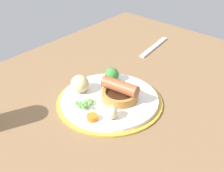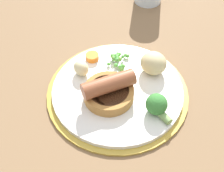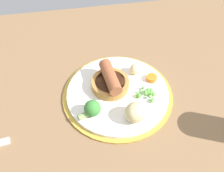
{
  "view_description": "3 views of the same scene",
  "coord_description": "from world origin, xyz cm",
  "px_view_note": "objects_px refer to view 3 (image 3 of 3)",
  "views": [
    {
      "loc": [
        -51.91,
        -45.36,
        50.31
      ],
      "look_at": [
        -0.73,
        -0.52,
        6.98
      ],
      "focal_mm": 50.0,
      "sensor_mm": 36.0,
      "label": 1
    },
    {
      "loc": [
        34.67,
        -12.38,
        50.36
      ],
      "look_at": [
        -2.04,
        -2.42,
        6.08
      ],
      "focal_mm": 50.0,
      "sensor_mm": 36.0,
      "label": 2
    },
    {
      "loc": [
        6.76,
        46.99,
        64.16
      ],
      "look_at": [
        -1.13,
        -1.9,
        6.38
      ],
      "focal_mm": 50.0,
      "sensor_mm": 36.0,
      "label": 3
    }
  ],
  "objects_px": {
    "sausage_pudding": "(110,82)",
    "broccoli_floret_far": "(92,109)",
    "potato_chunk_0": "(136,69)",
    "dinner_plate": "(118,95)",
    "potato_chunk_1": "(136,112)",
    "pea_pile": "(147,93)",
    "carrot_slice_2": "(152,78)"
  },
  "relations": [
    {
      "from": "sausage_pudding",
      "to": "broccoli_floret_far",
      "type": "distance_m",
      "value": 0.09
    },
    {
      "from": "broccoli_floret_far",
      "to": "potato_chunk_0",
      "type": "height_order",
      "value": "broccoli_floret_far"
    },
    {
      "from": "dinner_plate",
      "to": "potato_chunk_1",
      "type": "bearing_deg",
      "value": 108.34
    },
    {
      "from": "sausage_pudding",
      "to": "potato_chunk_0",
      "type": "relative_size",
      "value": 3.04
    },
    {
      "from": "sausage_pudding",
      "to": "pea_pile",
      "type": "distance_m",
      "value": 0.09
    },
    {
      "from": "dinner_plate",
      "to": "potato_chunk_0",
      "type": "xyz_separation_m",
      "value": [
        -0.06,
        -0.06,
        0.02
      ]
    },
    {
      "from": "broccoli_floret_far",
      "to": "potato_chunk_0",
      "type": "relative_size",
      "value": 1.7
    },
    {
      "from": "broccoli_floret_far",
      "to": "carrot_slice_2",
      "type": "xyz_separation_m",
      "value": [
        -0.16,
        -0.08,
        -0.01
      ]
    },
    {
      "from": "potato_chunk_1",
      "to": "sausage_pudding",
      "type": "bearing_deg",
      "value": -67.65
    },
    {
      "from": "potato_chunk_0",
      "to": "potato_chunk_1",
      "type": "distance_m",
      "value": 0.14
    },
    {
      "from": "sausage_pudding",
      "to": "pea_pile",
      "type": "relative_size",
      "value": 1.94
    },
    {
      "from": "broccoli_floret_far",
      "to": "carrot_slice_2",
      "type": "distance_m",
      "value": 0.18
    },
    {
      "from": "sausage_pudding",
      "to": "potato_chunk_1",
      "type": "relative_size",
      "value": 1.92
    },
    {
      "from": "sausage_pudding",
      "to": "carrot_slice_2",
      "type": "bearing_deg",
      "value": 85.83
    },
    {
      "from": "potato_chunk_0",
      "to": "carrot_slice_2",
      "type": "distance_m",
      "value": 0.05
    },
    {
      "from": "carrot_slice_2",
      "to": "dinner_plate",
      "type": "bearing_deg",
      "value": 17.23
    },
    {
      "from": "dinner_plate",
      "to": "carrot_slice_2",
      "type": "height_order",
      "value": "carrot_slice_2"
    },
    {
      "from": "pea_pile",
      "to": "broccoli_floret_far",
      "type": "height_order",
      "value": "broccoli_floret_far"
    },
    {
      "from": "dinner_plate",
      "to": "potato_chunk_1",
      "type": "height_order",
      "value": "potato_chunk_1"
    },
    {
      "from": "dinner_plate",
      "to": "sausage_pudding",
      "type": "bearing_deg",
      "value": -54.72
    },
    {
      "from": "pea_pile",
      "to": "potato_chunk_0",
      "type": "relative_size",
      "value": 1.57
    },
    {
      "from": "sausage_pudding",
      "to": "broccoli_floret_far",
      "type": "height_order",
      "value": "sausage_pudding"
    },
    {
      "from": "potato_chunk_0",
      "to": "potato_chunk_1",
      "type": "height_order",
      "value": "potato_chunk_1"
    },
    {
      "from": "broccoli_floret_far",
      "to": "potato_chunk_0",
      "type": "bearing_deg",
      "value": 20.14
    },
    {
      "from": "potato_chunk_0",
      "to": "carrot_slice_2",
      "type": "xyz_separation_m",
      "value": [
        -0.04,
        0.03,
        -0.01
      ]
    },
    {
      "from": "potato_chunk_0",
      "to": "potato_chunk_1",
      "type": "relative_size",
      "value": 0.63
    },
    {
      "from": "pea_pile",
      "to": "dinner_plate",
      "type": "bearing_deg",
      "value": -17.22
    },
    {
      "from": "pea_pile",
      "to": "potato_chunk_0",
      "type": "xyz_separation_m",
      "value": [
        0.01,
        -0.08,
        0.01
      ]
    },
    {
      "from": "potato_chunk_0",
      "to": "sausage_pudding",
      "type": "bearing_deg",
      "value": 26.99
    },
    {
      "from": "broccoli_floret_far",
      "to": "potato_chunk_0",
      "type": "xyz_separation_m",
      "value": [
        -0.13,
        -0.11,
        -0.0
      ]
    },
    {
      "from": "dinner_plate",
      "to": "carrot_slice_2",
      "type": "distance_m",
      "value": 0.1
    },
    {
      "from": "pea_pile",
      "to": "potato_chunk_0",
      "type": "height_order",
      "value": "potato_chunk_0"
    }
  ]
}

